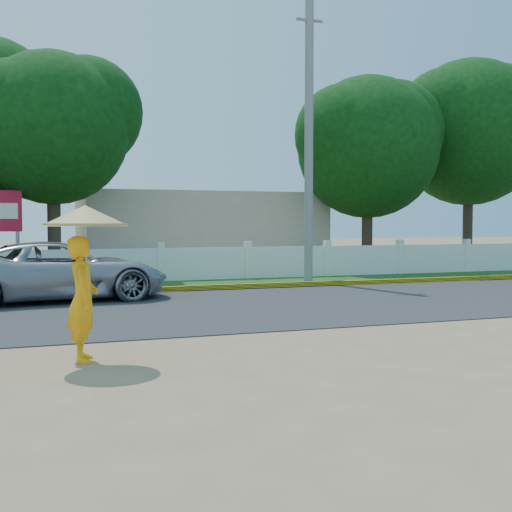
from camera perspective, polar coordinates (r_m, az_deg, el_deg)
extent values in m
plane|color=#9E8460|center=(10.48, 3.72, -7.66)|extent=(120.00, 120.00, 0.00)
cube|color=#38383A|center=(14.67, -3.31, -4.56)|extent=(60.00, 7.00, 0.02)
cube|color=#2D601E|center=(19.73, -7.62, -2.62)|extent=(60.00, 3.50, 0.03)
cube|color=yellow|center=(18.07, -6.49, -2.92)|extent=(40.00, 0.18, 0.16)
cube|color=silver|center=(21.10, -8.46, -0.80)|extent=(40.00, 0.10, 1.10)
cube|color=#B7AD99|center=(28.36, -5.21, 2.31)|extent=(10.00, 6.00, 3.20)
cylinder|color=gray|center=(20.97, 4.72, 10.24)|extent=(0.28, 0.28, 9.17)
imported|color=#9FA0A6|center=(16.54, -17.11, -1.30)|extent=(5.54, 3.04, 1.47)
imported|color=#FFA00D|center=(9.25, -15.15, -3.70)|extent=(0.48, 0.68, 1.75)
cylinder|color=gray|center=(9.20, -14.90, 0.47)|extent=(0.02, 0.02, 1.13)
cone|color=tan|center=(9.19, -14.94, 3.49)|extent=(1.20, 1.20, 0.29)
cylinder|color=gray|center=(21.77, -20.41, 0.34)|extent=(0.12, 0.12, 2.00)
cylinder|color=#473828|center=(26.72, 9.85, 2.46)|extent=(0.44, 0.44, 3.42)
sphere|color=#104812|center=(26.90, 9.91, 9.50)|extent=(5.78, 5.78, 5.78)
cylinder|color=#473828|center=(30.60, 18.30, 3.13)|extent=(0.44, 0.44, 4.18)
sphere|color=#104812|center=(30.87, 18.42, 10.36)|extent=(6.53, 6.53, 6.53)
cylinder|color=#473828|center=(22.59, -17.50, 2.61)|extent=(0.44, 0.44, 3.68)
sphere|color=#104812|center=(22.81, -17.63, 10.78)|extent=(5.09, 5.09, 5.09)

